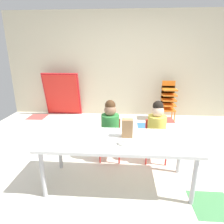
{
  "coord_description": "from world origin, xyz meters",
  "views": [
    {
      "loc": [
        -0.05,
        -2.63,
        1.58
      ],
      "look_at": [
        -0.21,
        -0.35,
        0.85
      ],
      "focal_mm": 30.86,
      "sensor_mm": 36.0,
      "label": 1
    }
  ],
  "objects_px": {
    "kid_chair_orange_stack": "(168,98)",
    "paper_plate_near_edge": "(122,144)",
    "paper_plate_center_table": "(83,144)",
    "donut_powdered_on_plate": "(122,142)",
    "seated_child_near_camera": "(110,125)",
    "folded_activity_table": "(62,94)",
    "craft_table": "(118,143)",
    "seated_child_middle_seat": "(157,126)",
    "paper_bag_brown": "(127,128)"
  },
  "relations": [
    {
      "from": "paper_plate_near_edge",
      "to": "donut_powdered_on_plate",
      "type": "xyz_separation_m",
      "value": [
        0.0,
        0.0,
        0.02
      ]
    },
    {
      "from": "kid_chair_orange_stack",
      "to": "paper_plate_near_edge",
      "type": "distance_m",
      "value": 2.79
    },
    {
      "from": "paper_plate_near_edge",
      "to": "paper_plate_center_table",
      "type": "xyz_separation_m",
      "value": [
        -0.42,
        -0.02,
        0.0
      ]
    },
    {
      "from": "craft_table",
      "to": "seated_child_middle_seat",
      "type": "distance_m",
      "value": 0.78
    },
    {
      "from": "paper_plate_near_edge",
      "to": "paper_plate_center_table",
      "type": "distance_m",
      "value": 0.42
    },
    {
      "from": "paper_plate_center_table",
      "to": "donut_powdered_on_plate",
      "type": "relative_size",
      "value": 1.7
    },
    {
      "from": "seated_child_near_camera",
      "to": "paper_bag_brown",
      "type": "xyz_separation_m",
      "value": [
        0.24,
        -0.5,
        0.16
      ]
    },
    {
      "from": "craft_table",
      "to": "seated_child_near_camera",
      "type": "distance_m",
      "value": 0.59
    },
    {
      "from": "donut_powdered_on_plate",
      "to": "paper_bag_brown",
      "type": "bearing_deg",
      "value": 74.4
    },
    {
      "from": "folded_activity_table",
      "to": "paper_plate_center_table",
      "type": "distance_m",
      "value": 3.01
    },
    {
      "from": "craft_table",
      "to": "kid_chair_orange_stack",
      "type": "relative_size",
      "value": 1.94
    },
    {
      "from": "paper_bag_brown",
      "to": "donut_powdered_on_plate",
      "type": "distance_m",
      "value": 0.23
    },
    {
      "from": "seated_child_near_camera",
      "to": "donut_powdered_on_plate",
      "type": "relative_size",
      "value": 8.67
    },
    {
      "from": "craft_table",
      "to": "folded_activity_table",
      "type": "distance_m",
      "value": 3.03
    },
    {
      "from": "craft_table",
      "to": "paper_plate_near_edge",
      "type": "bearing_deg",
      "value": -69.67
    },
    {
      "from": "seated_child_near_camera",
      "to": "kid_chair_orange_stack",
      "type": "distance_m",
      "value": 2.24
    },
    {
      "from": "seated_child_middle_seat",
      "to": "kid_chair_orange_stack",
      "type": "xyz_separation_m",
      "value": [
        0.55,
        1.88,
        -0.04
      ]
    },
    {
      "from": "seated_child_middle_seat",
      "to": "paper_plate_near_edge",
      "type": "xyz_separation_m",
      "value": [
        -0.49,
        -0.7,
        0.05
      ]
    },
    {
      "from": "seated_child_middle_seat",
      "to": "donut_powdered_on_plate",
      "type": "distance_m",
      "value": 0.86
    },
    {
      "from": "seated_child_near_camera",
      "to": "seated_child_middle_seat",
      "type": "height_order",
      "value": "same"
    },
    {
      "from": "craft_table",
      "to": "seated_child_middle_seat",
      "type": "xyz_separation_m",
      "value": [
        0.53,
        0.57,
        0.0
      ]
    },
    {
      "from": "paper_bag_brown",
      "to": "donut_powdered_on_plate",
      "type": "relative_size",
      "value": 2.08
    },
    {
      "from": "kid_chair_orange_stack",
      "to": "folded_activity_table",
      "type": "xyz_separation_m",
      "value": [
        -2.6,
        0.17,
        0.02
      ]
    },
    {
      "from": "folded_activity_table",
      "to": "donut_powdered_on_plate",
      "type": "bearing_deg",
      "value": -60.46
    },
    {
      "from": "seated_child_near_camera",
      "to": "seated_child_middle_seat",
      "type": "relative_size",
      "value": 1.0
    },
    {
      "from": "kid_chair_orange_stack",
      "to": "craft_table",
      "type": "bearing_deg",
      "value": -113.93
    },
    {
      "from": "seated_child_near_camera",
      "to": "paper_bag_brown",
      "type": "distance_m",
      "value": 0.58
    },
    {
      "from": "paper_bag_brown",
      "to": "folded_activity_table",
      "type": "bearing_deg",
      "value": 122.42
    },
    {
      "from": "seated_child_near_camera",
      "to": "seated_child_middle_seat",
      "type": "bearing_deg",
      "value": 0.0
    },
    {
      "from": "seated_child_middle_seat",
      "to": "paper_bag_brown",
      "type": "height_order",
      "value": "seated_child_middle_seat"
    },
    {
      "from": "seated_child_middle_seat",
      "to": "paper_plate_center_table",
      "type": "relative_size",
      "value": 5.1
    },
    {
      "from": "craft_table",
      "to": "paper_plate_near_edge",
      "type": "xyz_separation_m",
      "value": [
        0.05,
        -0.13,
        0.06
      ]
    },
    {
      "from": "craft_table",
      "to": "kid_chair_orange_stack",
      "type": "distance_m",
      "value": 2.69
    },
    {
      "from": "kid_chair_orange_stack",
      "to": "seated_child_middle_seat",
      "type": "bearing_deg",
      "value": -106.43
    },
    {
      "from": "seated_child_near_camera",
      "to": "folded_activity_table",
      "type": "distance_m",
      "value": 2.48
    },
    {
      "from": "paper_plate_near_edge",
      "to": "paper_plate_center_table",
      "type": "relative_size",
      "value": 1.0
    },
    {
      "from": "donut_powdered_on_plate",
      "to": "paper_plate_center_table",
      "type": "bearing_deg",
      "value": -177.39
    },
    {
      "from": "kid_chair_orange_stack",
      "to": "paper_plate_center_table",
      "type": "xyz_separation_m",
      "value": [
        -1.46,
        -2.61,
        0.09
      ]
    },
    {
      "from": "craft_table",
      "to": "paper_bag_brown",
      "type": "distance_m",
      "value": 0.21
    },
    {
      "from": "paper_plate_center_table",
      "to": "seated_child_near_camera",
      "type": "bearing_deg",
      "value": 71.64
    },
    {
      "from": "folded_activity_table",
      "to": "paper_plate_near_edge",
      "type": "relative_size",
      "value": 6.04
    },
    {
      "from": "craft_table",
      "to": "folded_activity_table",
      "type": "relative_size",
      "value": 1.64
    },
    {
      "from": "folded_activity_table",
      "to": "paper_bag_brown",
      "type": "height_order",
      "value": "folded_activity_table"
    },
    {
      "from": "seated_child_near_camera",
      "to": "paper_bag_brown",
      "type": "height_order",
      "value": "seated_child_near_camera"
    },
    {
      "from": "kid_chair_orange_stack",
      "to": "folded_activity_table",
      "type": "relative_size",
      "value": 0.85
    },
    {
      "from": "paper_plate_center_table",
      "to": "paper_plate_near_edge",
      "type": "bearing_deg",
      "value": 2.61
    },
    {
      "from": "craft_table",
      "to": "donut_powdered_on_plate",
      "type": "bearing_deg",
      "value": -69.67
    },
    {
      "from": "paper_bag_brown",
      "to": "paper_plate_near_edge",
      "type": "bearing_deg",
      "value": -105.6
    },
    {
      "from": "kid_chair_orange_stack",
      "to": "folded_activity_table",
      "type": "bearing_deg",
      "value": 176.18
    },
    {
      "from": "paper_bag_brown",
      "to": "paper_plate_center_table",
      "type": "xyz_separation_m",
      "value": [
        -0.48,
        -0.23,
        -0.11
      ]
    }
  ]
}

